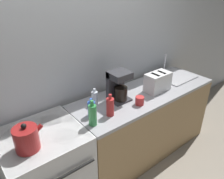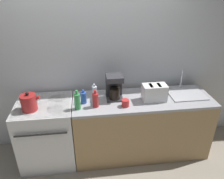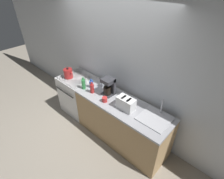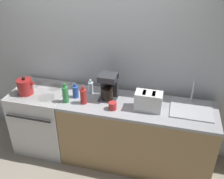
{
  "view_description": "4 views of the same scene",
  "coord_description": "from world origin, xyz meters",
  "px_view_note": "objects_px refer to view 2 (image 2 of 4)",
  "views": [
    {
      "loc": [
        -1.08,
        -1.21,
        2.1
      ],
      "look_at": [
        0.21,
        0.4,
        1.03
      ],
      "focal_mm": 35.0,
      "sensor_mm": 36.0,
      "label": 1
    },
    {
      "loc": [
        -0.07,
        -2.13,
        2.34
      ],
      "look_at": [
        0.25,
        0.38,
        1.02
      ],
      "focal_mm": 35.0,
      "sensor_mm": 36.0,
      "label": 2
    },
    {
      "loc": [
        2.14,
        -1.55,
        2.85
      ],
      "look_at": [
        0.35,
        0.4,
        1.01
      ],
      "focal_mm": 28.0,
      "sensor_mm": 36.0,
      "label": 3
    },
    {
      "loc": [
        0.99,
        -2.18,
        2.53
      ],
      "look_at": [
        0.33,
        0.37,
        1.03
      ],
      "focal_mm": 40.0,
      "sensor_mm": 36.0,
      "label": 4
    }
  ],
  "objects_px": {
    "bottle_red": "(95,100)",
    "cup_red": "(125,103)",
    "bottle_green": "(77,101)",
    "bottle_blue": "(84,98)",
    "kettle": "(29,102)",
    "coffee_maker": "(114,86)",
    "stove": "(48,132)",
    "bottle_clear": "(94,91)",
    "toaster": "(154,93)"
  },
  "relations": [
    {
      "from": "bottle_red",
      "to": "cup_red",
      "type": "distance_m",
      "value": 0.37
    },
    {
      "from": "bottle_green",
      "to": "bottle_blue",
      "type": "bearing_deg",
      "value": 60.46
    },
    {
      "from": "bottle_green",
      "to": "cup_red",
      "type": "relative_size",
      "value": 2.74
    },
    {
      "from": "bottle_blue",
      "to": "bottle_green",
      "type": "distance_m",
      "value": 0.15
    },
    {
      "from": "kettle",
      "to": "bottle_red",
      "type": "relative_size",
      "value": 1.05
    },
    {
      "from": "coffee_maker",
      "to": "bottle_blue",
      "type": "relative_size",
      "value": 1.78
    },
    {
      "from": "stove",
      "to": "bottle_clear",
      "type": "distance_m",
      "value": 0.85
    },
    {
      "from": "bottle_red",
      "to": "bottle_green",
      "type": "bearing_deg",
      "value": -173.83
    },
    {
      "from": "bottle_blue",
      "to": "stove",
      "type": "bearing_deg",
      "value": 176.58
    },
    {
      "from": "bottle_clear",
      "to": "kettle",
      "type": "bearing_deg",
      "value": -163.64
    },
    {
      "from": "bottle_blue",
      "to": "bottle_clear",
      "type": "relative_size",
      "value": 1.02
    },
    {
      "from": "bottle_red",
      "to": "cup_red",
      "type": "bearing_deg",
      "value": -5.62
    },
    {
      "from": "bottle_clear",
      "to": "coffee_maker",
      "type": "bearing_deg",
      "value": -16.66
    },
    {
      "from": "stove",
      "to": "cup_red",
      "type": "height_order",
      "value": "cup_red"
    },
    {
      "from": "bottle_green",
      "to": "cup_red",
      "type": "distance_m",
      "value": 0.59
    },
    {
      "from": "bottle_green",
      "to": "cup_red",
      "type": "height_order",
      "value": "bottle_green"
    },
    {
      "from": "cup_red",
      "to": "stove",
      "type": "bearing_deg",
      "value": 170.32
    },
    {
      "from": "bottle_clear",
      "to": "toaster",
      "type": "bearing_deg",
      "value": -14.58
    },
    {
      "from": "toaster",
      "to": "cup_red",
      "type": "height_order",
      "value": "toaster"
    },
    {
      "from": "cup_red",
      "to": "toaster",
      "type": "bearing_deg",
      "value": 14.47
    },
    {
      "from": "coffee_maker",
      "to": "bottle_green",
      "type": "height_order",
      "value": "coffee_maker"
    },
    {
      "from": "bottle_green",
      "to": "toaster",
      "type": "bearing_deg",
      "value": 5.22
    },
    {
      "from": "bottle_red",
      "to": "toaster",
      "type": "bearing_deg",
      "value": 4.94
    },
    {
      "from": "stove",
      "to": "bottle_red",
      "type": "relative_size",
      "value": 3.88
    },
    {
      "from": "stove",
      "to": "kettle",
      "type": "xyz_separation_m",
      "value": [
        -0.13,
        -0.11,
        0.54
      ]
    },
    {
      "from": "kettle",
      "to": "bottle_red",
      "type": "xyz_separation_m",
      "value": [
        0.8,
        -0.03,
        -0.01
      ]
    },
    {
      "from": "bottle_green",
      "to": "bottle_clear",
      "type": "relative_size",
      "value": 1.39
    },
    {
      "from": "kettle",
      "to": "bottle_blue",
      "type": "bearing_deg",
      "value": 6.77
    },
    {
      "from": "bottle_red",
      "to": "bottle_clear",
      "type": "relative_size",
      "value": 1.25
    },
    {
      "from": "stove",
      "to": "toaster",
      "type": "distance_m",
      "value": 1.53
    },
    {
      "from": "kettle",
      "to": "bottle_clear",
      "type": "relative_size",
      "value": 1.31
    },
    {
      "from": "coffee_maker",
      "to": "bottle_blue",
      "type": "xyz_separation_m",
      "value": [
        -0.4,
        -0.08,
        -0.09
      ]
    },
    {
      "from": "toaster",
      "to": "bottle_blue",
      "type": "distance_m",
      "value": 0.91
    },
    {
      "from": "toaster",
      "to": "cup_red",
      "type": "bearing_deg",
      "value": -165.53
    },
    {
      "from": "toaster",
      "to": "cup_red",
      "type": "relative_size",
      "value": 3.31
    },
    {
      "from": "coffee_maker",
      "to": "bottle_blue",
      "type": "distance_m",
      "value": 0.42
    },
    {
      "from": "bottle_blue",
      "to": "coffee_maker",
      "type": "bearing_deg",
      "value": 11.12
    },
    {
      "from": "bottle_green",
      "to": "bottle_clear",
      "type": "distance_m",
      "value": 0.37
    },
    {
      "from": "bottle_red",
      "to": "kettle",
      "type": "bearing_deg",
      "value": 177.75
    },
    {
      "from": "toaster",
      "to": "bottle_red",
      "type": "height_order",
      "value": "bottle_red"
    },
    {
      "from": "bottle_red",
      "to": "cup_red",
      "type": "relative_size",
      "value": 2.47
    },
    {
      "from": "bottle_blue",
      "to": "toaster",
      "type": "bearing_deg",
      "value": -2.66
    },
    {
      "from": "bottle_clear",
      "to": "cup_red",
      "type": "height_order",
      "value": "bottle_clear"
    },
    {
      "from": "bottle_red",
      "to": "bottle_clear",
      "type": "distance_m",
      "value": 0.27
    },
    {
      "from": "bottle_green",
      "to": "kettle",
      "type": "bearing_deg",
      "value": 174.53
    },
    {
      "from": "bottle_green",
      "to": "bottle_clear",
      "type": "bearing_deg",
      "value": 52.56
    },
    {
      "from": "kettle",
      "to": "bottle_clear",
      "type": "xyz_separation_m",
      "value": [
        0.8,
        0.23,
        -0.02
      ]
    },
    {
      "from": "cup_red",
      "to": "kettle",
      "type": "bearing_deg",
      "value": 176.68
    },
    {
      "from": "toaster",
      "to": "bottle_green",
      "type": "distance_m",
      "value": 0.99
    },
    {
      "from": "bottle_red",
      "to": "bottle_clear",
      "type": "bearing_deg",
      "value": 89.81
    }
  ]
}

